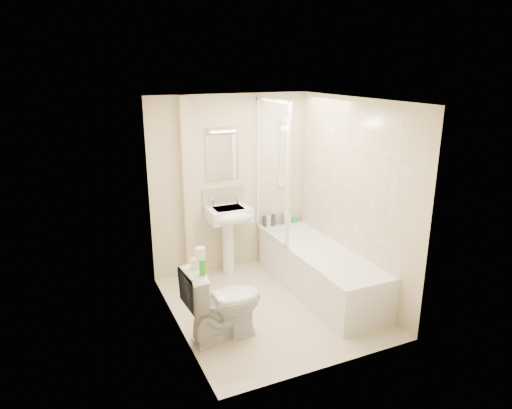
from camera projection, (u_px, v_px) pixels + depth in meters
name	position (u px, v px, depth m)	size (l,w,h in m)	color
floor	(270.00, 306.00, 5.42)	(2.50, 2.50, 0.00)	beige
wall_back	(230.00, 185.00, 6.16)	(2.20, 0.02, 2.40)	beige
wall_left	(174.00, 224.00, 4.64)	(0.02, 2.50, 2.40)	beige
wall_right	(353.00, 199.00, 5.50)	(0.02, 2.50, 2.40)	beige
ceiling	(272.00, 100.00, 4.72)	(2.20, 2.50, 0.02)	white
tile_back	(280.00, 164.00, 6.38)	(0.70, 0.01, 1.75)	beige
tile_right	(347.00, 179.00, 5.54)	(0.01, 2.10, 1.75)	beige
pipe_boxing	(187.00, 191.00, 5.86)	(0.12, 0.12, 2.40)	beige
splashback	(223.00, 198.00, 6.16)	(0.60, 0.01, 0.30)	beige
mirror	(222.00, 158.00, 5.99)	(0.46, 0.01, 0.60)	white
strip_light	(222.00, 130.00, 5.86)	(0.42, 0.07, 0.07)	silver
bathtub	(320.00, 269.00, 5.74)	(0.70, 2.10, 0.55)	white
shower_screen	(272.00, 170.00, 5.85)	(0.04, 0.92, 1.80)	white
shower_fixture	(282.00, 156.00, 6.30)	(0.10, 0.16, 0.99)	white
pedestal_sink	(230.00, 222.00, 6.04)	(0.56, 0.50, 1.07)	white
bottle_black_a	(264.00, 222.00, 6.43)	(0.06, 0.06, 0.16)	black
bottle_white_a	(268.00, 221.00, 6.46)	(0.06, 0.06, 0.16)	white
bottle_black_b	(273.00, 220.00, 6.49)	(0.06, 0.06, 0.17)	black
bottle_blue	(283.00, 219.00, 6.55)	(0.05, 0.05, 0.15)	navy
bottle_cream	(286.00, 218.00, 6.56)	(0.07, 0.07, 0.18)	beige
bottle_white_b	(289.00, 219.00, 6.59)	(0.06, 0.06, 0.14)	silver
bottle_green	(294.00, 220.00, 6.63)	(0.07, 0.07, 0.08)	green
toilet	(224.00, 302.00, 4.69)	(0.83, 0.51, 0.82)	white
toilet_roll_lower	(196.00, 263.00, 4.50)	(0.10, 0.10, 0.10)	white
toilet_roll_upper	(200.00, 253.00, 4.50)	(0.10, 0.10, 0.11)	white
green_bottle	(202.00, 267.00, 4.34)	(0.06, 0.06, 0.16)	green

